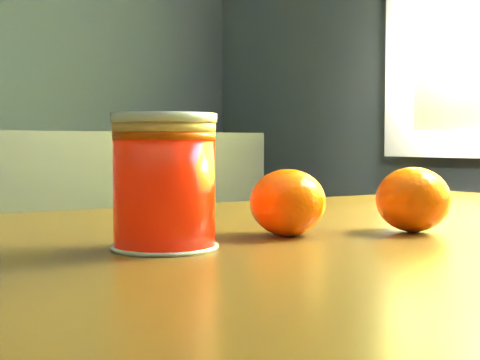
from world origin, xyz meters
TOP-DOWN VIEW (x-y plane):
  - table at (1.04, 0.05)m, footprint 1.08×0.79m
  - juice_glass at (0.84, 0.06)m, footprint 0.08×0.08m
  - orange_front at (0.97, 0.07)m, footprint 0.07×0.07m
  - orange_back at (1.09, 0.04)m, footprint 0.09×0.09m

SIDE VIEW (x-z plane):
  - table at x=1.04m, z-range 0.29..1.08m
  - orange_front at x=0.97m, z-range 0.79..0.85m
  - orange_back at x=1.09m, z-range 0.79..0.85m
  - juice_glass at x=0.84m, z-range 0.79..0.89m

